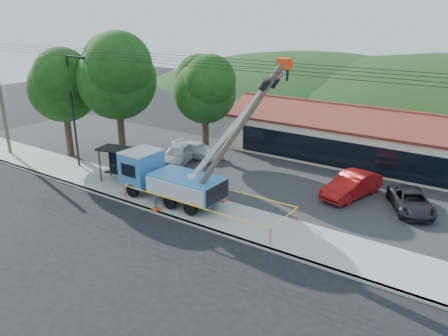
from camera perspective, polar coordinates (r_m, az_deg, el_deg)
name	(u,v)px	position (r m, az deg, el deg)	size (l,w,h in m)	color
ground	(168,239)	(25.05, -7.27, -9.19)	(120.00, 120.00, 0.00)	black
curb	(192,224)	(26.42, -4.26, -7.27)	(60.00, 0.25, 0.15)	#A1A097
sidewalk	(210,212)	(27.77, -1.82, -5.81)	(60.00, 4.00, 0.15)	#A1A097
parking_lot	(271,176)	(34.04, 6.12, -1.01)	(60.00, 12.00, 0.10)	#28282B
strip_mall	(357,138)	(39.10, 17.04, 3.81)	(22.50, 8.53, 4.67)	beige
streetlight	(74,104)	(36.23, -19.03, 7.96)	(2.13, 0.22, 9.00)	black
tree_west_near	(116,72)	(36.40, -13.88, 12.06)	(7.56, 6.72, 10.80)	#332316
tree_west_far	(62,82)	(39.47, -20.38, 10.53)	(6.84, 6.08, 9.48)	#332316
tree_lot	(205,86)	(36.91, -2.51, 10.64)	(6.30, 5.60, 8.94)	#332316
hill_west	(313,86)	(78.12, 11.61, 10.51)	(78.40, 56.00, 28.00)	#203814
power_lines	(25,105)	(39.48, -24.51, 7.52)	(60.00, 1.42, 9.59)	brown
utility_truck	(169,176)	(29.02, -7.18, -1.10)	(12.12, 4.02, 9.73)	black
leaning_pole	(232,138)	(24.59, 1.10, 3.94)	(6.80, 1.95, 9.67)	brown
bus_shelter	(118,156)	(33.12, -13.66, 1.52)	(2.91, 2.16, 2.53)	black
caution_tape	(206,198)	(27.77, -2.39, -3.98)	(11.19, 3.38, 0.98)	#FF410D
car_silver	(179,165)	(36.62, -5.93, 0.44)	(1.96, 4.88, 1.66)	silver
car_red	(350,198)	(31.29, 16.17, -3.73)	(1.74, 5.00, 1.65)	#A41010
car_white	(199,159)	(37.90, -3.30, 1.19)	(1.88, 4.62, 1.34)	white
car_dark	(409,212)	(30.42, 23.04, -5.28)	(2.12, 4.61, 1.28)	black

